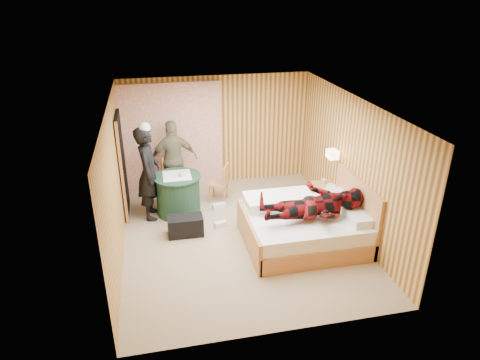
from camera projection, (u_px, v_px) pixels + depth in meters
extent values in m
cube|color=tan|center=(240.00, 235.00, 7.97)|extent=(4.20, 5.00, 0.01)
cube|color=silver|center=(240.00, 104.00, 6.93)|extent=(4.20, 5.00, 0.01)
cube|color=#EBAE5A|center=(217.00, 131.00, 9.68)|extent=(4.20, 0.02, 2.50)
cube|color=#EBAE5A|center=(115.00, 185.00, 7.05)|extent=(0.02, 5.00, 2.50)
cube|color=#EBAE5A|center=(351.00, 165.00, 7.85)|extent=(0.02, 5.00, 2.50)
cube|color=#F1E1D1|center=(173.00, 137.00, 9.44)|extent=(2.20, 0.08, 2.40)
cube|color=black|center=(122.00, 166.00, 8.40)|extent=(0.06, 0.90, 2.05)
cylinder|color=gold|center=(336.00, 154.00, 8.21)|extent=(0.18, 0.04, 0.04)
cube|color=#FFDDB2|center=(332.00, 154.00, 8.20)|extent=(0.18, 0.24, 0.16)
cube|color=tan|center=(305.00, 235.00, 7.69)|extent=(2.08, 1.67, 0.31)
cube|color=silver|center=(306.00, 221.00, 7.57)|extent=(2.02, 1.60, 0.26)
cube|color=tan|center=(249.00, 235.00, 7.44)|extent=(0.06, 1.67, 0.58)
cube|color=tan|center=(357.00, 209.00, 7.70)|extent=(0.06, 1.67, 1.14)
cube|color=silver|center=(359.00, 217.00, 7.29)|extent=(0.40, 0.57, 0.15)
cube|color=silver|center=(340.00, 197.00, 8.00)|extent=(0.40, 0.57, 0.15)
cube|color=silver|center=(279.00, 200.00, 7.83)|extent=(1.25, 0.62, 0.19)
cube|color=tan|center=(325.00, 199.00, 8.67)|extent=(0.43, 0.60, 0.60)
cube|color=tan|center=(325.00, 191.00, 8.59)|extent=(0.45, 0.62, 0.03)
cylinder|color=#1D3F29|center=(178.00, 195.00, 8.62)|extent=(0.87, 0.87, 0.80)
cylinder|color=#1D3F29|center=(177.00, 177.00, 8.45)|extent=(0.94, 0.94, 0.03)
cube|color=silver|center=(177.00, 176.00, 8.44)|extent=(0.59, 0.59, 0.01)
cube|color=tan|center=(176.00, 180.00, 9.18)|extent=(0.55, 0.55, 0.05)
cube|color=tan|center=(171.00, 166.00, 9.22)|extent=(0.40, 0.19, 0.46)
cylinder|color=tan|center=(173.00, 194.00, 9.06)|extent=(0.04, 0.04, 0.43)
cylinder|color=tan|center=(180.00, 185.00, 9.49)|extent=(0.04, 0.04, 0.43)
cube|color=tan|center=(218.00, 183.00, 9.11)|extent=(0.50, 0.50, 0.05)
cube|color=tan|center=(226.00, 174.00, 8.99)|extent=(0.18, 0.36, 0.42)
cylinder|color=tan|center=(214.00, 189.00, 9.36)|extent=(0.04, 0.04, 0.39)
cylinder|color=tan|center=(224.00, 196.00, 9.04)|extent=(0.04, 0.04, 0.39)
cube|color=black|center=(185.00, 226.00, 7.92)|extent=(0.66, 0.36, 0.37)
cube|color=silver|center=(219.00, 206.00, 8.90)|extent=(0.29, 0.15, 0.12)
cube|color=silver|center=(221.00, 224.00, 8.23)|extent=(0.27, 0.16, 0.11)
imported|color=black|center=(149.00, 173.00, 8.26)|extent=(0.54, 0.74, 1.88)
imported|color=#6F694A|center=(174.00, 160.00, 9.13)|extent=(1.05, 0.53, 1.72)
imported|color=maroon|center=(315.00, 197.00, 7.18)|extent=(0.86, 0.67, 1.77)
imported|color=silver|center=(327.00, 186.00, 8.50)|extent=(0.21, 0.26, 0.02)
imported|color=silver|center=(327.00, 186.00, 8.49)|extent=(0.26, 0.28, 0.02)
imported|color=silver|center=(324.00, 181.00, 8.64)|extent=(0.13, 0.13, 0.09)
imported|color=silver|center=(182.00, 174.00, 8.39)|extent=(0.16, 0.16, 0.10)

